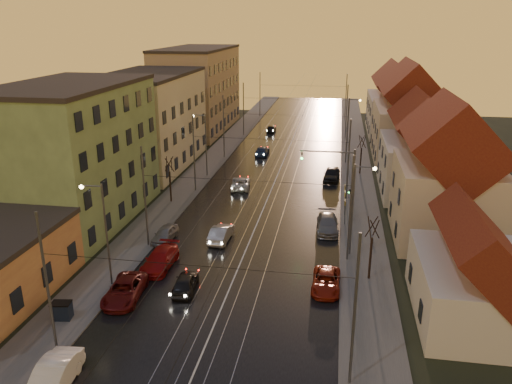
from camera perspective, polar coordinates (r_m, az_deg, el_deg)
The scene contains 49 objects.
ground at distance 35.11m, azimuth -4.07°, elevation -13.34°, with size 160.00×160.00×0.00m, color black.
road at distance 71.66m, azimuth 3.28°, elevation 3.81°, with size 16.00×120.00×0.04m, color black.
sidewalk_left at distance 73.33m, azimuth -4.53°, elevation 4.18°, with size 4.00×120.00×0.15m, color #4C4C4C.
sidewalk_right at distance 71.34m, azimuth 11.30°, elevation 3.45°, with size 4.00×120.00×0.15m, color #4C4C4C.
tram_rail_0 at distance 71.91m, azimuth 1.53°, elevation 3.92°, with size 0.06×120.00×0.03m, color gray.
tram_rail_1 at distance 71.73m, azimuth 2.66°, elevation 3.87°, with size 0.06×120.00×0.03m, color gray.
tram_rail_2 at distance 71.58m, azimuth 3.89°, elevation 3.81°, with size 0.06×120.00×0.03m, color gray.
tram_rail_3 at distance 71.46m, azimuth 5.03°, elevation 3.76°, with size 0.06×120.00×0.03m, color gray.
apartment_left_1 at distance 50.91m, azimuth -20.05°, elevation 3.91°, with size 10.00×18.00×13.00m, color #668152.
apartment_left_2 at distance 68.67m, azimuth -12.01°, elevation 7.88°, with size 10.00×20.00×12.00m, color beige.
apartment_left_3 at distance 91.00m, azimuth -6.60°, elevation 11.46°, with size 10.00×24.00×14.00m, color tan.
house_right_0 at distance 35.98m, azimuth 24.38°, elevation -8.95°, with size 8.16×10.20×5.80m.
house_right_1 at distance 46.81m, azimuth 21.03°, elevation 1.18°, with size 8.67×10.20×10.80m.
house_right_2 at distance 59.33m, azimuth 18.63°, elevation 4.23°, with size 9.18×12.24×9.20m.
house_right_3 at distance 73.61m, azimuth 17.03°, elevation 8.04°, with size 9.18×14.28×11.50m.
house_right_4 at distance 91.36m, azimuth 15.64°, elevation 9.68°, with size 9.18×16.32×10.00m.
catenary_pole_l_0 at distance 31.19m, azimuth -22.76°, elevation -9.82°, with size 0.16×0.16×9.00m, color #595B60.
catenary_pole_r_0 at distance 26.92m, azimuth 11.19°, elevation -13.38°, with size 0.16×0.16×9.00m, color #595B60.
catenary_pole_l_1 at distance 43.37m, azimuth -12.58°, elevation -0.66°, with size 0.16×0.16×9.00m, color #595B60.
catenary_pole_r_1 at distance 40.42m, azimuth 10.74°, elevation -2.00°, with size 0.16×0.16×9.00m, color #595B60.
catenary_pole_l_2 at distance 56.92m, azimuth -7.09°, elevation 4.35°, with size 0.16×0.16×9.00m, color #595B60.
catenary_pole_r_2 at distance 54.70m, azimuth 10.52°, elevation 3.57°, with size 0.16×0.16×9.00m, color #595B60.
catenary_pole_l_3 at distance 71.06m, azimuth -3.71°, elevation 7.39°, with size 0.16×0.16×9.00m, color #595B60.
catenary_pole_r_3 at distance 69.29m, azimuth 10.39°, elevation 6.82°, with size 0.16×0.16×9.00m, color #595B60.
catenary_pole_l_4 at distance 85.49m, azimuth -1.44°, elevation 9.39°, with size 0.16×0.16×9.00m, color #595B60.
catenary_pole_r_4 at distance 84.02m, azimuth 10.31°, elevation 8.93°, with size 0.16×0.16×9.00m, color #595B60.
catenary_pole_l_5 at distance 103.02m, azimuth 0.46°, elevation 11.05°, with size 0.16×0.16×9.00m, color #595B60.
catenary_pole_r_5 at distance 101.81m, azimuth 10.24°, elevation 10.66°, with size 0.16×0.16×9.00m, color #595B60.
street_lamp_0 at distance 37.50m, azimuth -17.22°, elevation -3.61°, with size 1.75×0.32×8.00m.
street_lamp_1 at distance 41.24m, azimuth 11.45°, elevation -1.05°, with size 1.75×0.32×8.00m.
street_lamp_2 at distance 62.57m, azimuth -6.02°, elevation 6.09°, with size 1.75×0.32×8.00m.
street_lamp_3 at distance 76.09m, azimuth 10.75°, elevation 8.17°, with size 1.75×0.32×8.00m.
traffic_light_mast at distance 48.89m, azimuth 9.89°, elevation 1.88°, with size 5.30×0.32×7.20m.
bare_tree_0 at distance 54.30m, azimuth -9.79°, elevation 1.28°, with size 1.09×1.09×5.11m.
bare_tree_1 at distance 38.53m, azimuth 13.01°, elevation -6.50°, with size 1.09×1.09×5.11m.
bare_tree_2 at distance 64.95m, azimuth 11.91°, elevation 4.08°, with size 1.09×1.09×5.11m.
driving_car_0 at distance 37.34m, azimuth -8.08°, elevation -10.23°, with size 1.52×3.77×1.29m, color black.
driving_car_1 at distance 44.96m, azimuth -4.00°, elevation -4.72°, with size 1.49×4.27×1.41m, color #A2A2A7.
driving_car_2 at distance 58.79m, azimuth -1.78°, elevation 1.03°, with size 2.08×4.51×1.25m, color #BCBCBC.
driving_car_3 at distance 73.43m, azimuth 0.72°, elevation 4.72°, with size 1.81×4.44×1.29m, color navy.
driving_car_4 at distance 89.04m, azimuth 1.76°, elevation 7.25°, with size 1.50×3.72×1.27m, color black.
parked_left_0 at distance 30.20m, azimuth -22.29°, elevation -19.17°, with size 1.67×4.79×1.58m, color silver.
parked_left_1 at distance 37.16m, azimuth -14.77°, elevation -10.80°, with size 2.27×4.93×1.37m, color #550E0F.
parked_left_2 at distance 40.88m, azimuth -10.91°, elevation -7.56°, with size 2.00×4.92×1.43m, color maroon.
parked_left_3 at distance 45.57m, azimuth -10.38°, elevation -4.75°, with size 1.52×3.78×1.29m, color gray.
parked_right_0 at distance 37.55m, azimuth 8.01°, elevation -10.09°, with size 2.03×4.40×1.22m, color maroon.
parked_right_1 at distance 47.31m, azimuth 8.17°, elevation -3.63°, with size 1.99×4.89×1.42m, color gray.
parked_right_2 at distance 62.46m, azimuth 8.64°, elevation 2.06°, with size 1.85×4.59×1.57m, color black.
dumpster at distance 35.99m, azimuth -21.30°, elevation -12.56°, with size 1.20×0.80×1.10m, color black.
Camera 1 is at (7.21, -28.79, 18.75)m, focal length 35.00 mm.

